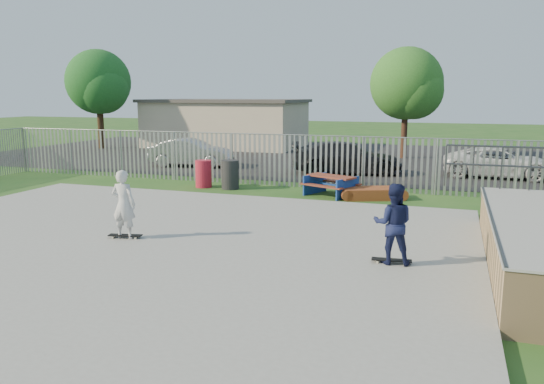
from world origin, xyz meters
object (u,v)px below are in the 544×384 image
(trash_bin_red, at_px, (204,174))
(tree_left, at_px, (98,82))
(car_white, at_px, (500,162))
(skater_navy, at_px, (393,224))
(picnic_table, at_px, (331,185))
(trash_bin_grey, at_px, (230,175))
(car_silver, at_px, (191,153))
(tree_mid, at_px, (406,84))
(skater_white, at_px, (124,204))
(car_dark, at_px, (347,158))
(funbox, at_px, (372,193))

(trash_bin_red, distance_m, tree_left, 17.62)
(trash_bin_red, bearing_deg, tree_left, 138.96)
(car_white, distance_m, skater_navy, 14.17)
(picnic_table, bearing_deg, trash_bin_grey, -158.23)
(trash_bin_grey, bearing_deg, car_silver, 129.90)
(car_silver, height_order, skater_navy, skater_navy)
(picnic_table, height_order, trash_bin_red, trash_bin_red)
(picnic_table, xyz_separation_m, tree_mid, (1.38, 12.25, 3.73))
(car_silver, height_order, tree_left, tree_left)
(skater_navy, bearing_deg, car_white, -107.74)
(car_white, relative_size, skater_white, 2.81)
(tree_left, relative_size, skater_navy, 3.91)
(car_dark, bearing_deg, trash_bin_red, 124.44)
(trash_bin_red, relative_size, skater_white, 0.64)
(tree_left, bearing_deg, trash_bin_grey, -38.78)
(car_dark, height_order, skater_white, skater_white)
(trash_bin_red, height_order, trash_bin_grey, trash_bin_grey)
(car_dark, distance_m, skater_white, 13.27)
(picnic_table, distance_m, funbox, 1.48)
(skater_white, bearing_deg, trash_bin_red, -79.97)
(tree_left, xyz_separation_m, skater_navy, (20.93, -18.96, -3.34))
(skater_white, bearing_deg, funbox, -124.86)
(picnic_table, bearing_deg, car_dark, 118.54)
(tree_left, xyz_separation_m, tree_mid, (19.38, 0.80, -0.21))
(picnic_table, xyz_separation_m, funbox, (1.47, -0.11, -0.18))
(tree_left, relative_size, tree_mid, 1.05)
(skater_navy, bearing_deg, car_silver, -54.49)
(picnic_table, xyz_separation_m, skater_white, (-3.27, -7.62, 0.60))
(trash_bin_red, distance_m, skater_navy, 11.05)
(tree_mid, bearing_deg, car_dark, -105.09)
(picnic_table, xyz_separation_m, trash_bin_grey, (-3.89, 0.11, 0.18))
(picnic_table, bearing_deg, car_silver, 170.74)
(trash_bin_red, bearing_deg, funbox, -2.17)
(trash_bin_grey, height_order, tree_left, tree_left)
(trash_bin_grey, height_order, tree_mid, tree_mid)
(picnic_table, height_order, trash_bin_grey, trash_bin_grey)
(tree_left, height_order, skater_navy, tree_left)
(funbox, distance_m, car_white, 7.84)
(picnic_table, distance_m, tree_mid, 12.88)
(picnic_table, distance_m, skater_navy, 8.09)
(funbox, xyz_separation_m, car_dark, (-1.95, 5.45, 0.54))
(trash_bin_grey, distance_m, car_silver, 6.70)
(car_silver, xyz_separation_m, car_white, (14.12, 1.08, -0.04))
(trash_bin_grey, bearing_deg, picnic_table, -1.65)
(funbox, distance_m, trash_bin_grey, 5.38)
(skater_navy, xyz_separation_m, skater_white, (-6.21, -0.10, 0.00))
(car_silver, relative_size, skater_white, 2.52)
(tree_mid, bearing_deg, trash_bin_red, -117.84)
(funbox, bearing_deg, car_dark, 88.08)
(trash_bin_red, relative_size, skater_navy, 0.64)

